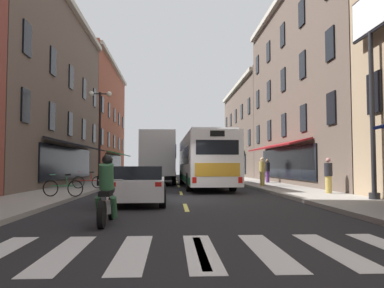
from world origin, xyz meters
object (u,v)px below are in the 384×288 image
object	(u,v)px
box_truck	(159,158)
motorcycle_rider	(107,194)
transit_bus	(204,160)
pedestrian_far	(267,170)
billboard_sign	(370,41)
street_lamp_twin	(100,133)
sedan_near	(140,184)
sedan_mid	(162,172)
pedestrian_mid	(262,171)
pedestrian_rear	(328,175)
bicycle_near	(88,182)
bicycle_mid	(63,188)

from	to	relation	value
box_truck	motorcycle_rider	distance (m)	19.42
transit_bus	pedestrian_far	size ratio (longest dim) A/B	7.39
billboard_sign	box_truck	world-z (taller)	billboard_sign
motorcycle_rider	street_lamp_twin	distance (m)	15.20
motorcycle_rider	box_truck	bearing A→B (deg)	88.12
box_truck	street_lamp_twin	distance (m)	6.06
sedan_near	motorcycle_rider	world-z (taller)	motorcycle_rider
box_truck	sedan_mid	xyz separation A→B (m)	(0.01, 9.47, -1.24)
pedestrian_mid	pedestrian_rear	distance (m)	6.36
bicycle_near	pedestrian_far	size ratio (longest dim) A/B	1.01
transit_bus	bicycle_near	world-z (taller)	transit_bus
sedan_near	pedestrian_rear	distance (m)	8.71
pedestrian_rear	street_lamp_twin	distance (m)	13.72
billboard_sign	sedan_near	distance (m)	10.23
motorcycle_rider	bicycle_near	bearing A→B (deg)	104.11
pedestrian_mid	pedestrian_far	distance (m)	4.83
bicycle_near	street_lamp_twin	bearing A→B (deg)	88.30
sedan_mid	bicycle_mid	xyz separation A→B (m)	(-3.47, -22.41, -0.22)
transit_bus	box_truck	xyz separation A→B (m)	(-2.95, 4.34, 0.25)
pedestrian_rear	bicycle_near	bearing A→B (deg)	-18.37
billboard_sign	pedestrian_far	size ratio (longest dim) A/B	4.64
bicycle_mid	pedestrian_far	xyz separation A→B (m)	(11.38, 12.01, 0.51)
bicycle_mid	pedestrian_rear	distance (m)	11.53
transit_bus	box_truck	distance (m)	5.26
motorcycle_rider	pedestrian_mid	distance (m)	15.55
pedestrian_mid	pedestrian_far	xyz separation A→B (m)	(1.48, 4.60, -0.02)
bicycle_mid	pedestrian_rear	world-z (taller)	pedestrian_rear
sedan_near	street_lamp_twin	distance (m)	10.69
bicycle_mid	pedestrian_mid	size ratio (longest dim) A/B	0.98
bicycle_mid	pedestrian_rear	size ratio (longest dim) A/B	1.06
sedan_mid	pedestrian_far	bearing A→B (deg)	-52.73
sedan_mid	bicycle_mid	bearing A→B (deg)	-98.80
sedan_near	bicycle_mid	bearing A→B (deg)	154.18
bicycle_near	pedestrian_far	distance (m)	13.27
billboard_sign	bicycle_mid	bearing A→B (deg)	171.18
bicycle_near	pedestrian_far	xyz separation A→B (m)	(11.56, 6.49, 0.51)
sedan_near	pedestrian_mid	world-z (taller)	pedestrian_mid
sedan_near	pedestrian_mid	xyz separation A→B (m)	(6.69, 8.97, 0.33)
sedan_mid	pedestrian_rear	world-z (taller)	pedestrian_rear
pedestrian_far	street_lamp_twin	size ratio (longest dim) A/B	0.29
box_truck	sedan_near	distance (m)	14.55
street_lamp_twin	sedan_mid	bearing A→B (deg)	75.86
billboard_sign	transit_bus	size ratio (longest dim) A/B	0.63
sedan_mid	billboard_sign	bearing A→B (deg)	-70.84
sedan_near	pedestrian_far	bearing A→B (deg)	58.95
billboard_sign	sedan_mid	world-z (taller)	billboard_sign
pedestrian_rear	billboard_sign	bearing A→B (deg)	99.91
billboard_sign	sedan_near	bearing A→B (deg)	178.08
billboard_sign	pedestrian_rear	bearing A→B (deg)	98.14
street_lamp_twin	box_truck	bearing A→B (deg)	52.83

